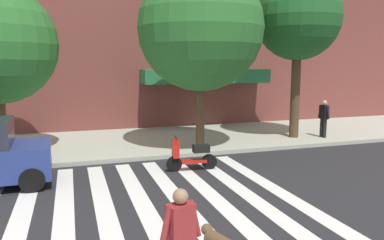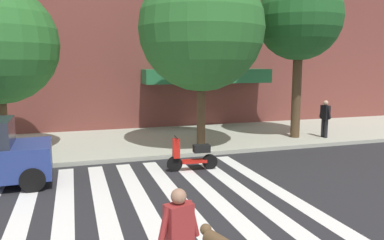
{
  "view_description": "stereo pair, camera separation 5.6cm",
  "coord_description": "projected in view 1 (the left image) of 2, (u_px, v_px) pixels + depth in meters",
  "views": [
    {
      "loc": [
        -0.79,
        -0.31,
        3.33
      ],
      "look_at": [
        2.04,
        8.4,
        1.98
      ],
      "focal_mm": 35.18,
      "sensor_mm": 36.0,
      "label": 1
    },
    {
      "loc": [
        -0.74,
        -0.33,
        3.33
      ],
      "look_at": [
        2.04,
        8.4,
        1.98
      ],
      "focal_mm": 35.18,
      "sensor_mm": 36.0,
      "label": 2
    }
  ],
  "objects": [
    {
      "name": "sidewalk_far",
      "position": [
        93.0,
        144.0,
        15.46
      ],
      "size": [
        80.0,
        6.0,
        0.15
      ],
      "primitive_type": "cube",
      "color": "#AAAD9A",
      "rests_on": "ground_plane"
    },
    {
      "name": "pedestrian_dog_walker",
      "position": [
        181.0,
        238.0,
        5.27
      ],
      "size": [
        0.7,
        0.34,
        1.64
      ],
      "color": "#282D4C",
      "rests_on": "ground_plane"
    },
    {
      "name": "street_tree_further",
      "position": [
        298.0,
        18.0,
        15.91
      ],
      "size": [
        3.62,
        3.62,
        6.97
      ],
      "color": "#4C3823",
      "rests_on": "sidewalk_far"
    },
    {
      "name": "pedestrian_bystander",
      "position": [
        324.0,
        116.0,
        16.47
      ],
      "size": [
        0.27,
        0.71,
        1.64
      ],
      "color": "black",
      "rests_on": "sidewalk_far"
    },
    {
      "name": "street_tree_middle",
      "position": [
        200.0,
        28.0,
        13.93
      ],
      "size": [
        4.69,
        4.69,
        6.86
      ],
      "color": "#4C3823",
      "rests_on": "sidewalk_far"
    },
    {
      "name": "parked_scooter",
      "position": [
        192.0,
        155.0,
        11.9
      ],
      "size": [
        1.63,
        0.5,
        1.11
      ],
      "color": "black",
      "rests_on": "ground_plane"
    }
  ]
}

